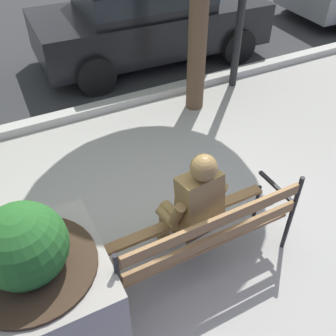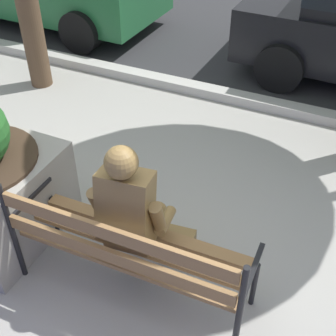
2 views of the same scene
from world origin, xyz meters
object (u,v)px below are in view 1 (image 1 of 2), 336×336
object	(u,v)px
bronze_statue_seated	(191,208)
concrete_planter	(39,285)
park_bench	(204,232)
parked_car_black	(148,14)

from	to	relation	value
bronze_statue_seated	concrete_planter	world-z (taller)	bronze_statue_seated
park_bench	concrete_planter	distance (m)	1.44
bronze_statue_seated	parked_car_black	world-z (taller)	parked_car_black
bronze_statue_seated	parked_car_black	bearing A→B (deg)	70.12
park_bench	concrete_planter	size ratio (longest dim) A/B	1.35
bronze_statue_seated	concrete_planter	size ratio (longest dim) A/B	1.02
concrete_planter	parked_car_black	size ratio (longest dim) A/B	0.32
bronze_statue_seated	concrete_planter	bearing A→B (deg)	-176.97
park_bench	parked_car_black	size ratio (longest dim) A/B	0.44
parked_car_black	bronze_statue_seated	bearing A→B (deg)	-109.88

